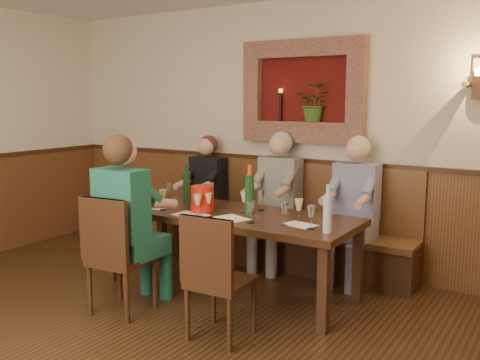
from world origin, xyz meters
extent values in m
cube|color=#C4B694|center=(0.00, 3.00, 1.40)|extent=(6.00, 0.04, 2.80)
cube|color=#5A2F19|center=(0.00, 2.98, 0.55)|extent=(6.00, 0.04, 1.10)
cube|color=#381E0F|center=(0.00, 2.98, 1.12)|extent=(6.02, 0.06, 0.05)
cube|color=#500E0B|center=(0.20, 2.98, 1.85)|extent=(1.00, 0.02, 0.70)
cube|color=#9E6250|center=(0.20, 2.94, 2.29)|extent=(1.36, 0.12, 0.18)
cube|color=#9E6250|center=(0.20, 2.94, 1.41)|extent=(1.36, 0.12, 0.18)
cube|color=#9E6250|center=(-0.39, 2.94, 1.85)|extent=(0.18, 0.12, 0.70)
cube|color=#9E6250|center=(0.79, 2.94, 1.85)|extent=(0.18, 0.12, 0.70)
cube|color=#9E6250|center=(0.20, 2.94, 1.52)|extent=(1.00, 0.14, 0.04)
imported|color=#32571D|center=(0.35, 2.94, 1.74)|extent=(0.35, 0.30, 0.39)
cylinder|color=black|center=(-0.05, 2.94, 1.69)|extent=(0.03, 0.03, 0.30)
cylinder|color=#FFBF59|center=(-0.05, 2.94, 1.86)|extent=(0.04, 0.04, 0.04)
cube|color=#5A2F19|center=(1.90, 2.95, 1.95)|extent=(0.12, 0.08, 0.35)
cylinder|color=#5A2F19|center=(1.80, 2.88, 1.90)|extent=(0.05, 0.18, 0.05)
cylinder|color=#FFBF59|center=(1.90, 2.82, 2.00)|extent=(0.06, 0.06, 0.06)
cube|color=black|center=(0.00, 1.85, 0.72)|extent=(2.40, 0.90, 0.06)
cube|color=black|center=(-1.12, 1.48, 0.34)|extent=(0.08, 0.08, 0.69)
cube|color=black|center=(1.12, 1.48, 0.34)|extent=(0.08, 0.08, 0.69)
cube|color=black|center=(-1.12, 2.22, 0.34)|extent=(0.08, 0.08, 0.69)
cube|color=black|center=(1.12, 2.22, 0.34)|extent=(0.08, 0.08, 0.69)
cube|color=#381E0F|center=(0.00, 2.76, 0.20)|extent=(3.00, 0.40, 0.40)
cube|color=#5A2F19|center=(0.00, 2.76, 0.42)|extent=(3.00, 0.45, 0.06)
cube|color=#5A2F19|center=(0.00, 2.95, 0.78)|extent=(3.00, 0.06, 0.66)
cube|color=black|center=(-0.48, 0.97, 0.21)|extent=(0.46, 0.46, 0.42)
cube|color=black|center=(-0.48, 0.97, 0.45)|extent=(0.49, 0.49, 0.05)
cube|color=black|center=(-0.45, 0.77, 0.74)|extent=(0.45, 0.09, 0.53)
cube|color=black|center=(0.50, 1.01, 0.20)|extent=(0.43, 0.43, 0.40)
cube|color=black|center=(0.50, 1.01, 0.43)|extent=(0.45, 0.45, 0.05)
cube|color=black|center=(0.51, 0.82, 0.71)|extent=(0.43, 0.06, 0.51)
cube|color=black|center=(-0.89, 2.62, 0.23)|extent=(0.39, 0.41, 0.45)
cube|color=black|center=(-0.89, 2.78, 0.86)|extent=(0.39, 0.21, 0.52)
sphere|color=#D8A384|center=(-0.89, 2.74, 1.24)|extent=(0.20, 0.20, 0.20)
sphere|color=#4C2D19|center=(-0.89, 2.79, 1.26)|extent=(0.22, 0.22, 0.22)
cube|color=#524D4B|center=(0.04, 2.61, 0.23)|extent=(0.43, 0.45, 0.45)
cube|color=#524D4B|center=(0.04, 2.78, 0.89)|extent=(0.43, 0.22, 0.56)
sphere|color=#D8A384|center=(0.04, 2.74, 1.30)|extent=(0.21, 0.21, 0.21)
sphere|color=#B2B2B2|center=(0.04, 2.79, 1.32)|extent=(0.23, 0.23, 0.23)
cube|color=navy|center=(0.88, 2.61, 0.23)|extent=(0.42, 0.44, 0.45)
cube|color=navy|center=(0.88, 2.78, 0.89)|extent=(0.42, 0.22, 0.55)
sphere|color=#D8A384|center=(0.88, 2.74, 1.29)|extent=(0.21, 0.21, 0.21)
sphere|color=#B2B2B2|center=(0.88, 2.79, 1.31)|extent=(0.23, 0.23, 0.23)
cube|color=#1A5B5D|center=(-0.48, 1.16, 0.23)|extent=(0.45, 0.47, 0.45)
cube|color=#1A5B5D|center=(-0.48, 0.98, 0.92)|extent=(0.45, 0.24, 0.59)
sphere|color=#D8A384|center=(-0.48, 1.02, 1.35)|extent=(0.23, 0.23, 0.23)
sphere|color=#4C2D19|center=(-0.48, 0.97, 1.38)|extent=(0.25, 0.25, 0.25)
cylinder|color=red|center=(-0.21, 1.74, 0.87)|extent=(0.26, 0.26, 0.24)
cylinder|color=#19471E|center=(0.21, 1.88, 0.93)|extent=(0.11, 0.11, 0.36)
cylinder|color=#D55217|center=(0.21, 1.88, 1.15)|extent=(0.04, 0.04, 0.09)
cylinder|color=#19471E|center=(-0.60, 2.01, 0.90)|extent=(0.09, 0.09, 0.31)
cylinder|color=#19471E|center=(-0.60, 2.01, 1.10)|extent=(0.04, 0.04, 0.09)
cylinder|color=silver|center=(1.07, 1.65, 0.89)|extent=(0.09, 0.09, 0.29)
cylinder|color=silver|center=(1.07, 1.65, 1.08)|extent=(0.04, 0.04, 0.09)
cube|color=white|center=(-0.71, 1.67, 0.75)|extent=(0.29, 0.22, 0.00)
cube|color=white|center=(0.17, 1.66, 0.75)|extent=(0.35, 0.30, 0.00)
cube|color=white|center=(0.78, 1.76, 0.75)|extent=(0.29, 0.24, 0.00)
cube|color=white|center=(-0.22, 1.57, 0.75)|extent=(0.33, 0.25, 0.00)
camera|label=1|loc=(2.66, -2.13, 1.79)|focal=40.00mm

